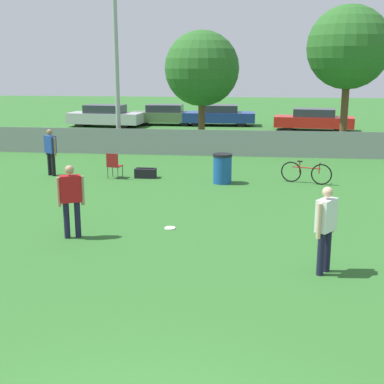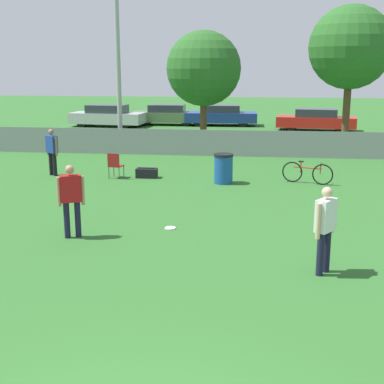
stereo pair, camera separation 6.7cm
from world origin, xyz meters
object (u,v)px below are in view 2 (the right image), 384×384
at_px(trash_bin, 223,168).
at_px(parked_car_silver, 107,116).
at_px(tree_near_pole, 204,69).
at_px(player_defender_red, 71,196).
at_px(spectator_in_blue, 52,149).
at_px(folding_chair_sideline, 115,164).
at_px(parked_car_blue, 221,115).
at_px(player_receiver_white, 325,224).
at_px(light_pole, 118,44).
at_px(parked_car_red, 316,120).
at_px(frisbee_disc, 170,228).
at_px(gear_bag_sideline, 147,173).
at_px(bicycle_sideline, 307,173).
at_px(tree_far_right, 350,48).
at_px(parked_car_olive, 167,115).

height_order(trash_bin, parked_car_silver, parked_car_silver).
xyz_separation_m(tree_near_pole, parked_car_silver, (-6.67, 6.92, -2.90)).
bearing_deg(parked_car_silver, player_defender_red, -70.74).
distance_m(spectator_in_blue, folding_chair_sideline, 2.31).
bearing_deg(parked_car_blue, player_receiver_white, -83.43).
relative_size(light_pole, player_receiver_white, 4.71).
bearing_deg(player_receiver_white, parked_car_red, 30.21).
relative_size(player_receiver_white, frisbee_disc, 6.24).
bearing_deg(gear_bag_sideline, folding_chair_sideline, -166.68).
relative_size(bicycle_sideline, trash_bin, 1.65).
relative_size(light_pole, spectator_in_blue, 4.78).
relative_size(player_receiver_white, player_defender_red, 1.00).
bearing_deg(player_receiver_white, parked_car_silver, 60.26).
bearing_deg(frisbee_disc, parked_car_blue, 90.91).
relative_size(tree_far_right, bicycle_sideline, 3.94).
xyz_separation_m(tree_far_right, spectator_in_blue, (-10.85, -6.97, -3.53)).
relative_size(spectator_in_blue, trash_bin, 1.67).
bearing_deg(gear_bag_sideline, frisbee_disc, -72.92).
bearing_deg(tree_far_right, player_receiver_white, -99.85).
height_order(trash_bin, parked_car_red, parked_car_red).
bearing_deg(player_defender_red, gear_bag_sideline, 63.88).
relative_size(spectator_in_blue, parked_car_olive, 0.37).
height_order(player_receiver_white, spectator_in_blue, player_receiver_white).
bearing_deg(tree_far_right, bicycle_sideline, -107.18).
xyz_separation_m(player_receiver_white, player_defender_red, (-5.26, 1.48, 0.00)).
xyz_separation_m(player_receiver_white, trash_bin, (-2.32, 7.46, -0.46)).
xyz_separation_m(tree_far_right, player_receiver_white, (-2.60, -14.97, -3.50)).
height_order(spectator_in_blue, bicycle_sideline, spectator_in_blue).
xyz_separation_m(light_pole, tree_far_right, (9.83, 1.63, -0.14)).
bearing_deg(folding_chair_sideline, gear_bag_sideline, -156.20).
height_order(player_receiver_white, parked_car_blue, player_receiver_white).
relative_size(frisbee_disc, parked_car_red, 0.06).
height_order(folding_chair_sideline, parked_car_red, parked_car_red).
bearing_deg(light_pole, parked_car_silver, 109.05).
bearing_deg(parked_car_blue, tree_far_right, -58.42).
bearing_deg(frisbee_disc, spectator_in_blue, 131.83).
xyz_separation_m(tree_near_pole, player_receiver_white, (3.84, -15.92, -2.61)).
height_order(player_defender_red, frisbee_disc, player_defender_red).
distance_m(tree_far_right, parked_car_blue, 11.85).
height_order(player_receiver_white, player_defender_red, same).
relative_size(parked_car_olive, parked_car_blue, 0.95).
height_order(light_pole, bicycle_sideline, light_pole).
bearing_deg(parked_car_blue, trash_bin, -87.52).
distance_m(light_pole, parked_car_silver, 10.79).
relative_size(tree_near_pole, spectator_in_blue, 3.30).
xyz_separation_m(player_receiver_white, parked_car_red, (2.08, 22.26, -0.31)).
bearing_deg(player_defender_red, parked_car_silver, 80.36).
distance_m(player_receiver_white, parked_car_red, 22.36).
relative_size(spectator_in_blue, frisbee_disc, 6.15).
height_order(parked_car_silver, parked_car_red, parked_car_silver).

